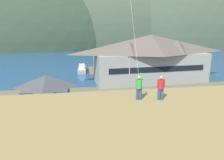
{
  "coord_description": "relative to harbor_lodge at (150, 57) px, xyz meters",
  "views": [
    {
      "loc": [
        -4.57,
        -21.82,
        11.44
      ],
      "look_at": [
        0.22,
        9.0,
        3.55
      ],
      "focal_mm": 33.24,
      "sensor_mm": 36.0,
      "label": 1
    }
  ],
  "objects": [
    {
      "name": "far_hill_west_ridge",
      "position": [
        -47.41,
        90.52,
        -5.32
      ],
      "size": [
        126.03,
        65.99,
        77.73
      ],
      "primitive_type": "ellipsoid",
      "color": "#334733",
      "rests_on": "ground"
    },
    {
      "name": "ground_plane",
      "position": [
        -10.49,
        -20.94,
        -5.32
      ],
      "size": [
        600.0,
        600.0,
        0.0
      ],
      "primitive_type": "plane",
      "color": "#66604C"
    },
    {
      "name": "parked_car_mid_row_center",
      "position": [
        -6.08,
        -20.61,
        -4.25
      ],
      "size": [
        4.33,
        2.32,
        1.82
      ],
      "color": "black",
      "rests_on": "parking_lot_pad"
    },
    {
      "name": "parking_lot_pad",
      "position": [
        -10.49,
        -15.94,
        -5.27
      ],
      "size": [
        40.0,
        20.0,
        0.1
      ],
      "primitive_type": "cube",
      "color": "slate",
      "rests_on": "ground"
    },
    {
      "name": "moored_boat_outer_mooring",
      "position": [
        -7.58,
        7.68,
        -4.6
      ],
      "size": [
        2.95,
        8.22,
        2.16
      ],
      "color": "navy",
      "rests_on": "ground"
    },
    {
      "name": "parked_car_lone_by_shed",
      "position": [
        -6.61,
        -13.38,
        -4.25
      ],
      "size": [
        4.26,
        2.17,
        1.82
      ],
      "color": "red",
      "rests_on": "parking_lot_pad"
    },
    {
      "name": "person_kite_flyer",
      "position": [
        -11.01,
        -29.2,
        2.09
      ],
      "size": [
        0.53,
        0.65,
        1.86
      ],
      "color": "#384770",
      "rests_on": "grassy_hill_foreground"
    },
    {
      "name": "parked_car_front_row_end",
      "position": [
        -25.73,
        -13.26,
        -4.25
      ],
      "size": [
        4.29,
        2.23,
        1.82
      ],
      "color": "silver",
      "rests_on": "parking_lot_pad"
    },
    {
      "name": "parking_light_pole",
      "position": [
        -7.13,
        -10.38,
        -1.32
      ],
      "size": [
        0.24,
        0.78,
        6.73
      ],
      "color": "#ADADB2",
      "rests_on": "parking_lot_pad"
    },
    {
      "name": "bay_water",
      "position": [
        -10.49,
        39.06,
        -5.3
      ],
      "size": [
        360.0,
        84.0,
        0.03
      ],
      "primitive_type": "cube",
      "color": "navy",
      "rests_on": "ground"
    },
    {
      "name": "parked_car_mid_row_near",
      "position": [
        -17.92,
        -21.14,
        -4.25
      ],
      "size": [
        4.2,
        2.06,
        1.82
      ],
      "color": "navy",
      "rests_on": "parking_lot_pad"
    },
    {
      "name": "far_hill_east_peak",
      "position": [
        1.66,
        94.06,
        -5.32
      ],
      "size": [
        145.19,
        57.44,
        74.85
      ],
      "primitive_type": "ellipsoid",
      "color": "#42513D",
      "rests_on": "ground"
    },
    {
      "name": "wharf_dock",
      "position": [
        -11.24,
        10.47,
        -4.97
      ],
      "size": [
        3.2,
        10.21,
        0.7
      ],
      "color": "#70604C",
      "rests_on": "ground"
    },
    {
      "name": "parked_car_corner_spot",
      "position": [
        5.81,
        -14.64,
        -4.25
      ],
      "size": [
        4.33,
        2.32,
        1.82
      ],
      "color": "navy",
      "rests_on": "parking_lot_pad"
    },
    {
      "name": "harbor_lodge",
      "position": [
        0.0,
        0.0,
        0.0
      ],
      "size": [
        25.75,
        11.08,
        10.03
      ],
      "color": "#999E99",
      "rests_on": "ground"
    },
    {
      "name": "storage_shed_near_lot",
      "position": [
        -19.67,
        -14.82,
        -2.56
      ],
      "size": [
        6.31,
        5.35,
        5.32
      ],
      "color": "#474C56",
      "rests_on": "ground"
    },
    {
      "name": "far_hill_far_shoulder",
      "position": [
        64.59,
        88.87,
        -5.32
      ],
      "size": [
        106.92,
        69.19,
        95.11
      ],
      "primitive_type": "ellipsoid",
      "color": "#42513D",
      "rests_on": "ground"
    },
    {
      "name": "moored_boat_wharfside",
      "position": [
        -14.61,
        11.99,
        -4.6
      ],
      "size": [
        2.41,
        6.6,
        2.16
      ],
      "color": "#A8A399",
      "rests_on": "ground"
    },
    {
      "name": "far_hill_center_saddle",
      "position": [
        30.9,
        95.98,
        -5.32
      ],
      "size": [
        101.11,
        48.86,
        63.62
      ],
      "primitive_type": "ellipsoid",
      "color": "#2D3D33",
      "rests_on": "ground"
    },
    {
      "name": "person_companion",
      "position": [
        -9.52,
        -29.48,
        2.08
      ],
      "size": [
        0.55,
        0.4,
        1.74
      ],
      "color": "#384770",
      "rests_on": "grassy_hill_foreground"
    },
    {
      "name": "parked_car_back_row_right",
      "position": [
        1.14,
        -20.17,
        -4.25
      ],
      "size": [
        4.35,
        2.37,
        1.82
      ],
      "color": "#9EA3A8",
      "rests_on": "parking_lot_pad"
    }
  ]
}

